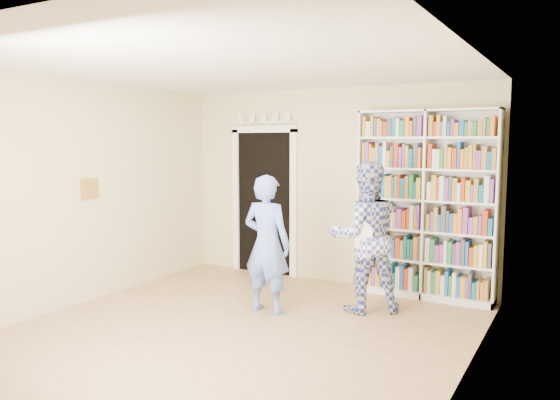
% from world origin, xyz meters
% --- Properties ---
extents(floor, '(5.00, 5.00, 0.00)m').
position_xyz_m(floor, '(0.00, 0.00, 0.00)').
color(floor, '#956E48').
rests_on(floor, ground).
extents(ceiling, '(5.00, 5.00, 0.00)m').
position_xyz_m(ceiling, '(0.00, 0.00, 2.70)').
color(ceiling, white).
rests_on(ceiling, wall_back).
extents(wall_back, '(4.50, 0.00, 4.50)m').
position_xyz_m(wall_back, '(0.00, 2.50, 1.35)').
color(wall_back, beige).
rests_on(wall_back, floor).
extents(wall_left, '(0.00, 5.00, 5.00)m').
position_xyz_m(wall_left, '(-2.25, 0.00, 1.35)').
color(wall_left, beige).
rests_on(wall_left, floor).
extents(wall_right, '(0.00, 5.00, 5.00)m').
position_xyz_m(wall_right, '(2.25, 0.00, 1.35)').
color(wall_right, beige).
rests_on(wall_right, floor).
extents(bookshelf, '(1.72, 0.32, 2.36)m').
position_xyz_m(bookshelf, '(1.34, 2.34, 1.19)').
color(bookshelf, white).
rests_on(bookshelf, floor).
extents(doorway, '(1.10, 0.08, 2.43)m').
position_xyz_m(doorway, '(-1.10, 2.48, 1.18)').
color(doorway, black).
rests_on(doorway, floor).
extents(wall_art, '(0.03, 0.25, 0.25)m').
position_xyz_m(wall_art, '(-2.23, 0.20, 1.40)').
color(wall_art, brown).
rests_on(wall_art, wall_left).
extents(man_blue, '(0.58, 0.38, 1.60)m').
position_xyz_m(man_blue, '(-0.09, 0.85, 0.80)').
color(man_blue, '#6685E3').
rests_on(man_blue, floor).
extents(man_plaid, '(1.08, 1.03, 1.75)m').
position_xyz_m(man_plaid, '(0.88, 1.45, 0.87)').
color(man_plaid, '#313D96').
rests_on(man_plaid, floor).
extents(paper_sheet, '(0.20, 0.04, 0.28)m').
position_xyz_m(paper_sheet, '(0.95, 1.22, 0.95)').
color(paper_sheet, white).
rests_on(paper_sheet, man_plaid).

